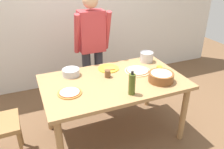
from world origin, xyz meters
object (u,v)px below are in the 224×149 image
Objects in this scene: pizza_raw_on_board at (138,71)px; popcorn_bowl at (161,76)px; olive_oil_bottle at (132,84)px; plate_with_slice at (109,68)px; steel_pot at (147,57)px; mixing_bowl_steel at (71,72)px; cup_small_brown at (108,74)px; dining_table at (114,87)px; pizza_cooked_on_tray at (70,93)px; person_cook at (92,45)px; cup_orange at (159,70)px.

popcorn_bowl reaches higher than pizza_raw_on_board.
plate_with_slice is at bearing 89.59° from olive_oil_bottle.
steel_pot is (0.14, 0.55, 0.00)m from popcorn_bowl.
mixing_bowl_steel is 2.35× the size of cup_small_brown.
dining_table is 6.48× the size of pizza_cooked_on_tray.
cup_small_brown is (-0.03, -0.65, -0.14)m from person_cook.
mixing_bowl_steel is 1.15× the size of steel_pot.
dining_table is 0.53m from mixing_bowl_steel.
popcorn_bowl reaches higher than plate_with_slice.
pizza_raw_on_board is (0.36, -0.66, -0.17)m from person_cook.
person_cook reaches higher than plate_with_slice.
popcorn_bowl is (1.00, -0.13, 0.05)m from pizza_cooked_on_tray.
steel_pot is at bearing 1.15° from mixing_bowl_steel.
mixing_bowl_steel is (-0.41, -0.45, -0.14)m from person_cook.
person_cook is at bearing 118.78° from pizza_raw_on_board.
olive_oil_bottle reaches higher than mixing_bowl_steel.
steel_pot is at bearing 28.11° from dining_table.
cup_small_brown is (-0.39, 0.00, 0.03)m from pizza_raw_on_board.
popcorn_bowl is at bearing -118.09° from cup_orange.
plate_with_slice is (0.58, 0.39, -0.00)m from pizza_cooked_on_tray.
plate_with_slice is at bearing -82.38° from person_cook.
person_cook is 6.57× the size of pizza_cooked_on_tray.
pizza_raw_on_board is 0.34m from popcorn_bowl.
cup_small_brown is (-0.03, 0.10, 0.13)m from dining_table.
person_cook reaches higher than cup_small_brown.
mixing_bowl_steel is at bearing 164.95° from pizza_raw_on_board.
person_cook is 1.01m from pizza_cooked_on_tray.
pizza_cooked_on_tray is 2.90× the size of cup_small_brown.
pizza_cooked_on_tray is 1.10m from cup_orange.
steel_pot reaches higher than cup_small_brown.
person_cook is 0.67m from cup_small_brown.
person_cook is 0.77m from pizza_raw_on_board.
dining_table is 0.99× the size of person_cook.
plate_with_slice is at bearing 65.47° from cup_small_brown.
cup_orange reaches higher than mixing_bowl_steel.
dining_table is 0.59m from cup_orange.
dining_table is 0.71m from steel_pot.
cup_small_brown is at bearing -28.24° from mixing_bowl_steel.
pizza_cooked_on_tray is 0.95× the size of plate_with_slice.
mixing_bowl_steel is 2.35× the size of cup_orange.
olive_oil_bottle is 3.01× the size of cup_small_brown.
cup_orange is (0.99, -0.34, 0.00)m from mixing_bowl_steel.
dining_table is at bearing 98.94° from olive_oil_bottle.
olive_oil_bottle is at bearing -130.12° from steel_pot.
pizza_cooked_on_tray is at bearing -146.19° from plate_with_slice.
cup_small_brown is at bearing -92.59° from person_cook.
cup_orange reaches higher than plate_with_slice.
mixing_bowl_steel is at bearing 74.50° from pizza_cooked_on_tray.
pizza_cooked_on_tray is at bearing -105.50° from mixing_bowl_steel.
person_cook is at bearing 87.41° from cup_small_brown.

